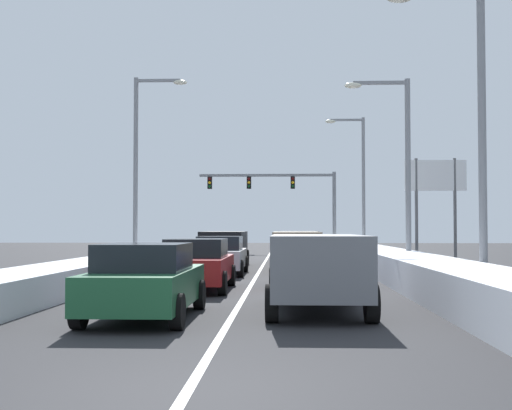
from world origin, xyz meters
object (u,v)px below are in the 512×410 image
Objects in this scene: sedan_green_center_lane_nearest at (145,281)px; street_lamp_right_mid at (399,156)px; traffic_light_gantry at (286,191)px; roadside_sign_right at (435,186)px; suv_black_center_lane_fourth at (224,245)px; street_lamp_left_mid at (142,154)px; sedan_silver_center_lane_third at (220,255)px; street_lamp_right_far at (359,174)px; sedan_red_center_lane_second at (197,264)px; suv_gray_right_lane_nearest at (317,265)px; street_lamp_right_near at (469,111)px; sedan_navy_right_lane_second at (302,262)px; suv_charcoal_right_lane_fourth at (299,243)px; suv_tan_right_lane_third at (296,247)px.

sedan_green_center_lane_nearest is 16.23m from street_lamp_right_mid.
traffic_light_gantry reaches higher than roadside_sign_right.
street_lamp_left_mid reaches higher than suv_black_center_lane_fourth.
sedan_green_center_lane_nearest is 12.95m from sedan_silver_center_lane_third.
street_lamp_right_mid is 17.98m from street_lamp_right_far.
street_lamp_left_mid is at bearing 108.78° from sedan_red_center_lane_second.
suv_gray_right_lane_nearest is 6.91m from street_lamp_right_near.
sedan_green_center_lane_nearest is 10.13m from street_lamp_right_near.
roadside_sign_right is at bearing 17.03° from suv_black_center_lane_fourth.
sedan_red_center_lane_second is at bearing -151.24° from sedan_navy_right_lane_second.
roadside_sign_right is at bearing 68.13° from street_lamp_right_mid.
roadside_sign_right is at bearing 41.12° from sedan_silver_center_lane_third.
traffic_light_gantry is 1.14× the size of street_lamp_right_far.
sedan_red_center_lane_second is at bearing -88.52° from suv_black_center_lane_fourth.
suv_charcoal_right_lane_fourth is 0.62× the size of street_lamp_right_mid.
sedan_red_center_lane_second is 11.22m from street_lamp_right_mid.
traffic_light_gantry reaches higher than suv_black_center_lane_fourth.
sedan_navy_right_lane_second and sedan_green_center_lane_nearest have the same top height.
sedan_red_center_lane_second is (-3.29, 5.03, -0.25)m from suv_gray_right_lane_nearest.
sedan_silver_center_lane_third is at bearing -111.64° from street_lamp_right_far.
street_lamp_right_near is (7.80, 4.89, 4.23)m from sedan_green_center_lane_nearest.
traffic_light_gantry is (-0.39, 23.52, 3.71)m from suv_tan_right_lane_third.
sedan_green_center_lane_nearest is 6.24m from sedan_red_center_lane_second.
street_lamp_right_mid is 8.84m from roadside_sign_right.
street_lamp_right_far reaches higher than suv_tan_right_lane_third.
street_lamp_left_mid reaches higher than sedan_navy_right_lane_second.
street_lamp_right_near reaches higher than traffic_light_gantry.
suv_charcoal_right_lane_fourth is 1.09× the size of sedan_red_center_lane_second.
sedan_navy_right_lane_second is 1.00× the size of sedan_red_center_lane_second.
street_lamp_left_mid is at bearing 150.17° from suv_tan_right_lane_third.
street_lamp_right_far reaches higher than suv_charcoal_right_lane_fourth.
street_lamp_right_far reaches higher than sedan_red_center_lane_second.
roadside_sign_right is at bearing 64.11° from sedan_green_center_lane_nearest.
suv_black_center_lane_fourth is at bearing 93.60° from sedan_silver_center_lane_third.
street_lamp_right_mid reaches higher than suv_charcoal_right_lane_fourth.
sedan_red_center_lane_second is 19.24m from roadside_sign_right.
suv_gray_right_lane_nearest is 1.09× the size of sedan_red_center_lane_second.
suv_charcoal_right_lane_fourth is (0.25, 7.38, 0.00)m from suv_tan_right_lane_third.
street_lamp_right_near is (4.51, -10.16, 3.98)m from suv_tan_right_lane_third.
suv_charcoal_right_lane_fourth is at bearing 103.64° from street_lamp_right_near.
suv_tan_right_lane_third is at bearing -104.92° from street_lamp_right_far.
sedan_silver_center_lane_third is 0.48× the size of street_lamp_left_mid.
traffic_light_gantry is 1.27× the size of street_lamp_right_near.
street_lamp_right_mid is (4.13, -1.17, 3.73)m from suv_tan_right_lane_third.
suv_tan_right_lane_third and suv_black_center_lane_fourth have the same top height.
street_lamp_left_mid is (-7.58, 11.41, 4.72)m from sedan_navy_right_lane_second.
sedan_silver_center_lane_third is at bearing -95.87° from traffic_light_gantry.
street_lamp_right_mid is 0.85× the size of street_lamp_right_far.
suv_gray_right_lane_nearest reaches higher than sedan_green_center_lane_nearest.
street_lamp_left_mid reaches higher than street_lamp_right_far.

